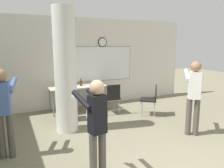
% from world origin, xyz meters
% --- Properties ---
extents(wall_back, '(8.00, 0.15, 2.80)m').
position_xyz_m(wall_back, '(0.02, 5.06, 1.40)').
color(wall_back, silver).
rests_on(wall_back, ground_plane).
extents(support_pillar, '(0.49, 0.49, 2.80)m').
position_xyz_m(support_pillar, '(-0.80, 3.14, 1.40)').
color(support_pillar, silver).
rests_on(support_pillar, ground_plane).
extents(folding_table, '(1.68, 0.68, 0.75)m').
position_xyz_m(folding_table, '(-0.12, 4.55, 0.70)').
color(folding_table, beige).
rests_on(folding_table, ground_plane).
extents(bottle_on_table, '(0.08, 0.08, 0.23)m').
position_xyz_m(bottle_on_table, '(-0.02, 4.54, 0.84)').
color(bottle_on_table, '#4C3319').
rests_on(bottle_on_table, folding_table).
extents(waste_bin, '(0.27, 0.27, 0.32)m').
position_xyz_m(waste_bin, '(0.10, 4.04, 0.16)').
color(waste_bin, '#B2B2B7').
rests_on(waste_bin, ground_plane).
extents(chair_table_right, '(0.46, 0.46, 0.87)m').
position_xyz_m(chair_table_right, '(0.67, 3.82, 0.51)').
color(chair_table_right, black).
rests_on(chair_table_right, ground_plane).
extents(chair_mid_room, '(0.62, 0.62, 0.87)m').
position_xyz_m(chair_mid_room, '(1.60, 3.22, 0.51)').
color(chair_mid_room, black).
rests_on(chair_mid_room, ground_plane).
extents(chair_table_left, '(0.52, 0.52, 0.87)m').
position_xyz_m(chair_table_left, '(-0.68, 3.79, 0.51)').
color(chair_table_left, black).
rests_on(chair_table_left, ground_plane).
extents(person_playing_side, '(0.59, 0.67, 1.64)m').
position_xyz_m(person_playing_side, '(1.64, 1.72, 0.96)').
color(person_playing_side, '#514C47').
rests_on(person_playing_side, ground_plane).
extents(person_playing_front, '(0.41, 0.59, 1.52)m').
position_xyz_m(person_playing_front, '(-0.90, 1.03, 0.89)').
color(person_playing_front, '#514C47').
rests_on(person_playing_front, ground_plane).
extents(person_watching_back, '(0.44, 0.62, 1.59)m').
position_xyz_m(person_watching_back, '(-2.07, 2.39, 0.93)').
color(person_watching_back, '#514C47').
rests_on(person_watching_back, ground_plane).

